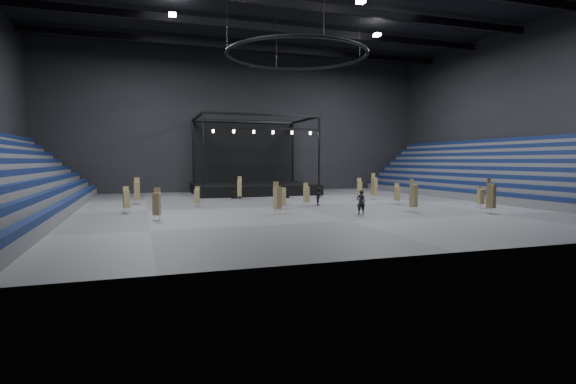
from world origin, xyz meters
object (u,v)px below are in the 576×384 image
object	(u,v)px
chair_stack_12	(397,193)
chair_stack_0	(277,197)
chair_stack_6	(240,188)
chair_stack_10	(306,194)
flight_case_mid	(283,194)
chair_stack_5	(359,188)
chair_stack_7	(137,190)
flight_case_left	(237,195)
flight_case_right	(282,194)
crew_member	(319,196)
chair_stack_8	(481,196)
chair_stack_2	(491,195)
man_center	(361,202)
chair_stack_1	(283,198)
chair_stack_3	(197,196)
stage	(252,181)
chair_stack_4	(374,186)
chair_stack_11	(126,199)
chair_stack_9	(157,203)
chair_stack_13	(413,195)

from	to	relation	value
chair_stack_12	chair_stack_0	bearing A→B (deg)	-148.73
chair_stack_6	chair_stack_10	size ratio (longest dim) A/B	1.17
flight_case_mid	chair_stack_5	size ratio (longest dim) A/B	0.60
chair_stack_6	chair_stack_12	distance (m)	15.72
chair_stack_7	chair_stack_12	xyz separation A→B (m)	(22.48, -7.39, -0.25)
chair_stack_0	flight_case_left	bearing A→B (deg)	69.93
flight_case_right	crew_member	xyz separation A→B (m)	(0.62, -8.98, 0.41)
chair_stack_0	chair_stack_8	bearing A→B (deg)	-24.98
flight_case_right	chair_stack_10	distance (m)	9.15
chair_stack_2	chair_stack_8	world-z (taller)	chair_stack_2
chair_stack_0	man_center	xyz separation A→B (m)	(5.89, -1.98, -0.35)
chair_stack_1	crew_member	bearing A→B (deg)	49.39
chair_stack_0	chair_stack_3	size ratio (longest dim) A/B	1.37
chair_stack_0	chair_stack_12	distance (m)	13.08
stage	chair_stack_8	size ratio (longest dim) A/B	7.56
flight_case_mid	chair_stack_4	bearing A→B (deg)	-25.99
chair_stack_11	crew_member	bearing A→B (deg)	-6.56
flight_case_right	chair_stack_7	distance (m)	15.13
flight_case_right	chair_stack_0	size ratio (longest dim) A/B	0.48
chair_stack_7	chair_stack_11	size ratio (longest dim) A/B	1.21
chair_stack_10	stage	bearing A→B (deg)	94.05
chair_stack_12	man_center	xyz separation A→B (m)	(-6.65, -5.71, -0.13)
chair_stack_8	chair_stack_0	bearing A→B (deg)	176.94
stage	flight_case_left	bearing A→B (deg)	-116.08
chair_stack_0	man_center	bearing A→B (deg)	-38.88
chair_stack_0	chair_stack_7	distance (m)	14.92
chair_stack_0	chair_stack_11	distance (m)	11.57
chair_stack_6	crew_member	size ratio (longest dim) A/B	1.49
chair_stack_10	chair_stack_12	bearing A→B (deg)	-7.98
chair_stack_8	chair_stack_9	distance (m)	25.98
flight_case_mid	chair_stack_6	xyz separation A→B (m)	(-4.81, -0.54, 0.76)
chair_stack_3	crew_member	bearing A→B (deg)	6.90
chair_stack_0	chair_stack_5	xyz separation A→B (m)	(11.47, 9.06, -0.09)
chair_stack_4	chair_stack_13	bearing A→B (deg)	-115.85
man_center	chair_stack_7	bearing A→B (deg)	-26.29
stage	chair_stack_2	world-z (taller)	stage
chair_stack_3	chair_stack_11	distance (m)	6.32
chair_stack_2	chair_stack_10	xyz separation A→B (m)	(-11.08, 9.81, -0.31)
chair_stack_0	chair_stack_12	xyz separation A→B (m)	(12.54, 3.73, -0.22)
stage	man_center	world-z (taller)	stage
chair_stack_4	chair_stack_5	xyz separation A→B (m)	(-1.94, -0.45, -0.21)
flight_case_left	chair_stack_8	xyz separation A→B (m)	(17.37, -15.91, 0.61)
chair_stack_0	chair_stack_11	size ratio (longest dim) A/B	1.19
chair_stack_9	chair_stack_12	xyz separation A→B (m)	(21.20, 4.64, -0.11)
chair_stack_0	chair_stack_13	world-z (taller)	chair_stack_13
chair_stack_11	stage	bearing A→B (deg)	41.26
stage	chair_stack_9	size ratio (longest dim) A/B	6.39
flight_case_right	chair_stack_9	world-z (taller)	chair_stack_9
chair_stack_5	chair_stack_12	distance (m)	5.44
chair_stack_5	man_center	world-z (taller)	chair_stack_5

